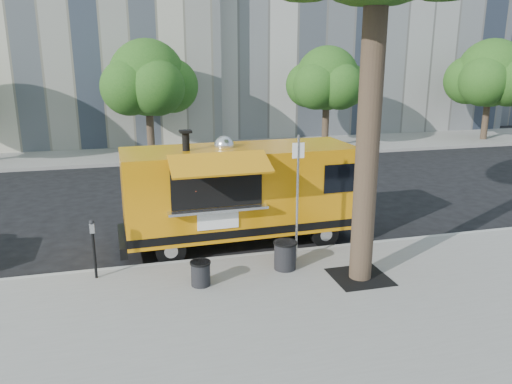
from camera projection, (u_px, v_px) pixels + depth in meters
ground at (220, 249)px, 12.97m from camera, size 120.00×120.00×0.00m
sidewalk at (260, 323)px, 9.22m from camera, size 60.00×6.00×0.15m
curb at (227, 260)px, 12.08m from camera, size 60.00×0.14×0.16m
far_sidewalk at (171, 152)px, 25.54m from camera, size 60.00×5.00×0.15m
tree_well at (360, 277)px, 10.95m from camera, size 1.20×1.20×0.02m
far_tree_b at (147, 78)px, 23.56m from camera, size 3.60×3.60×5.50m
far_tree_c at (327, 78)px, 25.51m from camera, size 3.24×3.24×5.21m
far_tree_d at (491, 73)px, 28.10m from camera, size 3.78×3.78×5.64m
sign_post at (297, 191)px, 11.41m from camera, size 0.28×0.06×3.00m
parking_meter at (93, 242)px, 10.71m from camera, size 0.11×0.11×1.33m
food_truck at (239, 192)px, 12.92m from camera, size 6.31×3.02×3.07m
trash_bin_left at (201, 272)px, 10.51m from camera, size 0.44×0.44×0.53m
trash_bin_right at (285, 254)px, 11.31m from camera, size 0.54×0.54×0.65m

